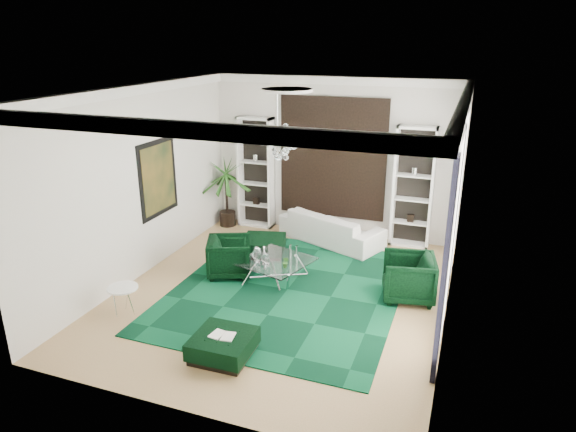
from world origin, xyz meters
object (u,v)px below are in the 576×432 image
at_px(sofa, 331,227).
at_px(ottoman_front, 223,346).
at_px(palm, 226,184).
at_px(armchair_left, 230,257).
at_px(coffee_table, 276,270).
at_px(armchair_right, 408,278).
at_px(ottoman_side, 264,246).
at_px(side_table, 124,301).

xyz_separation_m(sofa, ottoman_front, (-0.30, -5.06, -0.19)).
distance_m(sofa, palm, 2.93).
height_order(armchair_left, coffee_table, armchair_left).
bearing_deg(coffee_table, armchair_right, 2.82).
distance_m(armchair_right, ottoman_side, 3.45).
xyz_separation_m(armchair_right, ottoman_side, (-3.30, 0.97, -0.23)).
xyz_separation_m(sofa, ottoman_side, (-1.20, -1.26, -0.17)).
bearing_deg(sofa, armchair_left, 81.16).
xyz_separation_m(armchair_right, coffee_table, (-2.60, -0.13, -0.21)).
distance_m(armchair_right, ottoman_front, 3.72).
height_order(ottoman_side, ottoman_front, ottoman_side).
bearing_deg(ottoman_side, sofa, 46.23).
bearing_deg(ottoman_front, side_table, 166.12).
relative_size(armchair_left, side_table, 1.65).
bearing_deg(armchair_left, side_table, 130.48).
bearing_deg(sofa, armchair_right, 155.51).
distance_m(armchair_left, palm, 3.04).
relative_size(sofa, armchair_left, 2.87).
height_order(coffee_table, ottoman_front, coffee_table).
bearing_deg(armchair_left, sofa, -54.01).
height_order(sofa, palm, palm).
bearing_deg(ottoman_side, palm, 138.56).
xyz_separation_m(armchair_left, ottoman_side, (0.27, 1.19, -0.20)).
bearing_deg(ottoman_front, armchair_left, 114.12).
height_order(armchair_right, side_table, armchair_right).
distance_m(coffee_table, palm, 3.56).
xyz_separation_m(armchair_left, ottoman_front, (1.17, -2.62, -0.22)).
relative_size(ottoman_front, side_table, 1.68).
distance_m(armchair_left, ottoman_front, 2.88).
distance_m(ottoman_side, ottoman_front, 3.91).
bearing_deg(palm, side_table, -86.12).
bearing_deg(sofa, palm, 18.64).
height_order(armchair_left, armchair_right, armchair_right).
xyz_separation_m(sofa, palm, (-2.83, 0.18, 0.76)).
xyz_separation_m(coffee_table, ottoman_side, (-0.70, 1.10, -0.02)).
bearing_deg(palm, armchair_right, -26.01).
xyz_separation_m(armchair_right, ottoman_front, (-2.39, -2.84, -0.25)).
height_order(armchair_right, coffee_table, armchair_right).
distance_m(ottoman_side, side_table, 3.51).
xyz_separation_m(armchair_left, side_table, (-1.04, -2.07, -0.14)).
bearing_deg(coffee_table, palm, 132.61).
bearing_deg(coffee_table, ottoman_front, -85.74).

